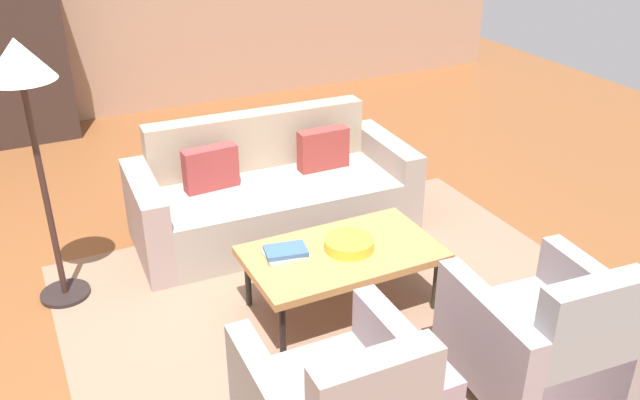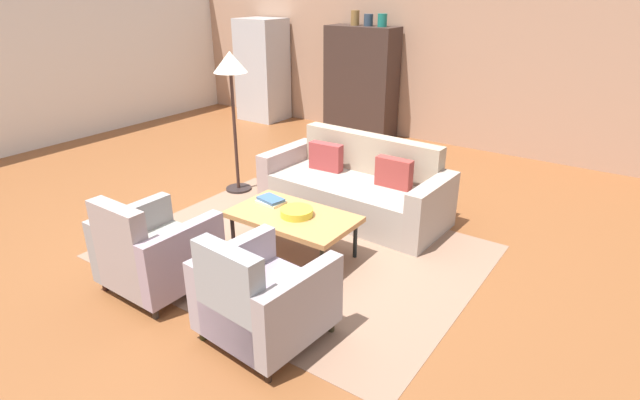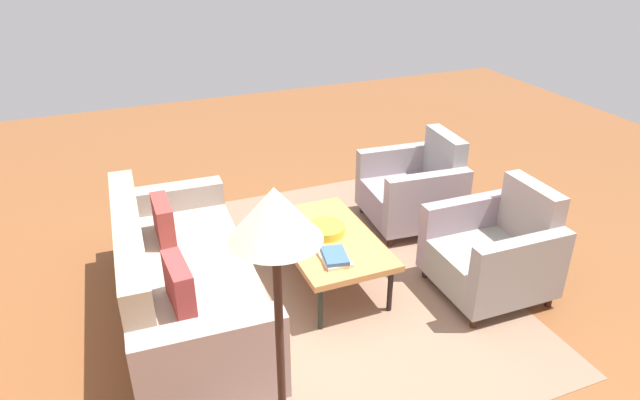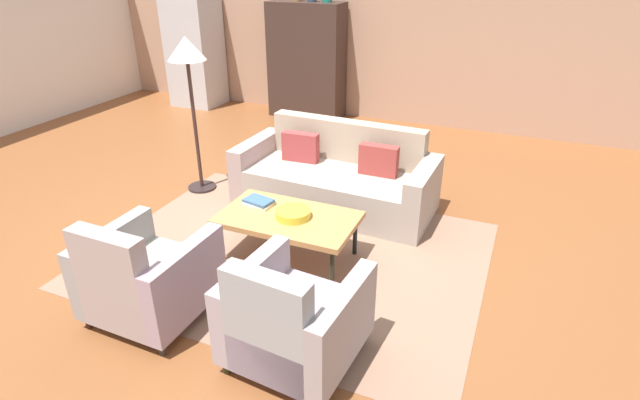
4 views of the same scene
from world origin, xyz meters
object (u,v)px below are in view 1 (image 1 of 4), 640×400
at_px(armchair_right, 546,341).
at_px(book_stack, 286,253).
at_px(cabinet, 0,53).
at_px(fruit_bowl, 349,244).
at_px(floor_lamp, 23,86).
at_px(coffee_table, 342,256).
at_px(couch, 271,194).

distance_m(armchair_right, book_stack, 1.57).
xyz_separation_m(armchair_right, cabinet, (-2.24, 5.21, 0.56)).
height_order(fruit_bowl, book_stack, fruit_bowl).
bearing_deg(book_stack, fruit_bowl, -12.82).
relative_size(book_stack, cabinet, 0.16).
bearing_deg(floor_lamp, cabinet, 90.97).
bearing_deg(coffee_table, fruit_bowl, -0.00).
bearing_deg(couch, fruit_bowl, 94.42).
relative_size(armchair_right, floor_lamp, 0.51).
bearing_deg(cabinet, couch, -60.02).
distance_m(book_stack, floor_lamp, 1.80).
bearing_deg(coffee_table, floor_lamp, 150.05).
bearing_deg(floor_lamp, fruit_bowl, -29.22).
height_order(fruit_bowl, cabinet, cabinet).
xyz_separation_m(couch, floor_lamp, (-1.59, -0.27, 1.16)).
relative_size(fruit_bowl, floor_lamp, 0.18).
bearing_deg(armchair_right, floor_lamp, 141.08).
xyz_separation_m(armchair_right, floor_lamp, (-2.19, 2.08, 1.10)).
bearing_deg(book_stack, coffee_table, -14.53).
xyz_separation_m(couch, coffee_table, (-0.00, -1.19, 0.10)).
height_order(couch, cabinet, cabinet).
height_order(coffee_table, cabinet, cabinet).
bearing_deg(couch, cabinet, -57.74).
height_order(coffee_table, book_stack, book_stack).
xyz_separation_m(coffee_table, cabinet, (-1.64, 4.04, 0.51)).
height_order(couch, coffee_table, couch).
height_order(book_stack, cabinet, cabinet).
height_order(cabinet, floor_lamp, cabinet).
bearing_deg(couch, armchair_right, 106.39).
relative_size(couch, coffee_table, 1.78).
bearing_deg(couch, book_stack, 74.79).
bearing_deg(floor_lamp, coffee_table, -29.95).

